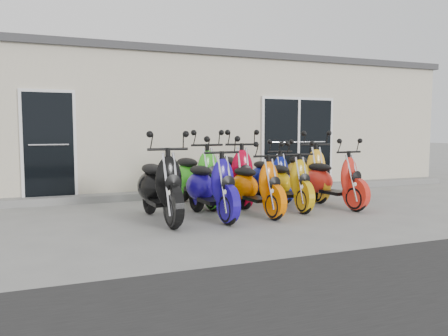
{
  "coord_description": "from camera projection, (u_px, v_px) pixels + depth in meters",
  "views": [
    {
      "loc": [
        -3.1,
        -7.36,
        1.49
      ],
      "look_at": [
        0.0,
        0.6,
        0.75
      ],
      "focal_mm": 35.0,
      "sensor_mm": 36.0,
      "label": 1
    }
  ],
  "objects": [
    {
      "name": "door_right",
      "position": [
        298.0,
        140.0,
        10.93
      ],
      "size": [
        2.02,
        0.08,
        2.22
      ],
      "primitive_type": "cube",
      "color": "black",
      "rests_on": "front_step"
    },
    {
      "name": "scooter_back_blue",
      "position": [
        270.0,
        170.0,
        9.3
      ],
      "size": [
        0.68,
        1.78,
        1.31
      ],
      "primitive_type": null,
      "rotation": [
        0.0,
        0.0,
        0.02
      ],
      "color": "navy",
      "rests_on": "ground"
    },
    {
      "name": "door_left",
      "position": [
        49.0,
        142.0,
        8.83
      ],
      "size": [
        1.07,
        0.08,
        2.22
      ],
      "primitive_type": "cube",
      "color": "black",
      "rests_on": "front_step"
    },
    {
      "name": "ground",
      "position": [
        236.0,
        211.0,
        8.08
      ],
      "size": [
        80.0,
        80.0,
        0.0
      ],
      "primitive_type": "plane",
      "color": "gray",
      "rests_on": "ground"
    },
    {
      "name": "scooter_front_orange_b",
      "position": [
        288.0,
        174.0,
        8.27
      ],
      "size": [
        0.71,
        1.79,
        1.31
      ],
      "primitive_type": null,
      "rotation": [
        0.0,
        0.0,
        -0.04
      ],
      "color": "gold",
      "rests_on": "ground"
    },
    {
      "name": "roof_cap",
      "position": [
        166.0,
        68.0,
        12.63
      ],
      "size": [
        14.2,
        6.2,
        0.16
      ],
      "primitive_type": "cube",
      "color": "#3F3F42",
      "rests_on": "building"
    },
    {
      "name": "scooter_front_red",
      "position": [
        333.0,
        172.0,
        8.47
      ],
      "size": [
        0.9,
        1.9,
        1.35
      ],
      "primitive_type": null,
      "rotation": [
        0.0,
        0.0,
        0.14
      ],
      "color": "red",
      "rests_on": "ground"
    },
    {
      "name": "front_step",
      "position": [
        201.0,
        192.0,
        9.95
      ],
      "size": [
        14.0,
        0.4,
        0.15
      ],
      "primitive_type": "cube",
      "color": "gray",
      "rests_on": "ground"
    },
    {
      "name": "scooter_front_orange_a",
      "position": [
        256.0,
        178.0,
        7.7
      ],
      "size": [
        0.82,
        1.83,
        1.31
      ],
      "primitive_type": null,
      "rotation": [
        0.0,
        0.0,
        0.1
      ],
      "color": "#F76A00",
      "rests_on": "ground"
    },
    {
      "name": "scooter_back_red",
      "position": [
        235.0,
        167.0,
        8.85
      ],
      "size": [
        0.96,
        2.11,
        1.51
      ],
      "primitive_type": null,
      "rotation": [
        0.0,
        0.0,
        -0.11
      ],
      "color": "#C00223",
      "rests_on": "ground"
    },
    {
      "name": "building",
      "position": [
        167.0,
        127.0,
        12.77
      ],
      "size": [
        14.0,
        6.0,
        3.2
      ],
      "primitive_type": "cube",
      "color": "beige",
      "rests_on": "ground"
    },
    {
      "name": "scooter_front_black",
      "position": [
        159.0,
        176.0,
        7.11
      ],
      "size": [
        0.87,
        2.06,
        1.49
      ],
      "primitive_type": null,
      "rotation": [
        0.0,
        0.0,
        0.07
      ],
      "color": "black",
      "rests_on": "ground"
    },
    {
      "name": "scooter_back_green",
      "position": [
        196.0,
        168.0,
        8.56
      ],
      "size": [
        1.02,
        2.12,
        1.51
      ],
      "primitive_type": null,
      "rotation": [
        0.0,
        0.0,
        0.14
      ],
      "color": "green",
      "rests_on": "ground"
    },
    {
      "name": "scooter_front_blue",
      "position": [
        210.0,
        177.0,
        7.37
      ],
      "size": [
        0.87,
        1.96,
        1.41
      ],
      "primitive_type": null,
      "rotation": [
        0.0,
        0.0,
        0.1
      ],
      "color": "#1B0C91",
      "rests_on": "ground"
    },
    {
      "name": "scooter_back_yellow",
      "position": [
        306.0,
        165.0,
        9.47
      ],
      "size": [
        0.97,
        2.08,
        1.49
      ],
      "primitive_type": null,
      "rotation": [
        0.0,
        0.0,
        -0.12
      ],
      "color": "yellow",
      "rests_on": "ground"
    }
  ]
}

